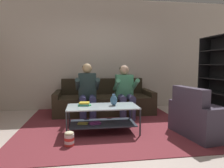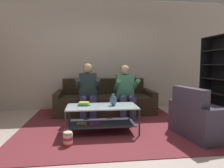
% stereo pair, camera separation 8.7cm
% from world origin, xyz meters
% --- Properties ---
extents(ground, '(16.80, 16.80, 0.00)m').
position_xyz_m(ground, '(0.00, 0.00, 0.00)').
color(ground, beige).
extents(back_partition, '(8.40, 0.12, 2.90)m').
position_xyz_m(back_partition, '(0.00, 2.46, 1.45)').
color(back_partition, beige).
rests_on(back_partition, ground).
extents(couch, '(2.34, 0.95, 0.82)m').
position_xyz_m(couch, '(0.00, 1.86, 0.27)').
color(couch, '#30281B').
rests_on(couch, ground).
extents(person_seated_left, '(0.50, 0.58, 1.20)m').
position_xyz_m(person_seated_left, '(-0.41, 1.31, 0.65)').
color(person_seated_left, navy).
rests_on(person_seated_left, ground).
extents(person_seated_right, '(0.50, 0.58, 1.17)m').
position_xyz_m(person_seated_right, '(0.41, 1.31, 0.63)').
color(person_seated_right, '#3A3C60').
rests_on(person_seated_right, ground).
extents(coffee_table, '(1.21, 0.60, 0.47)m').
position_xyz_m(coffee_table, '(-0.18, 0.42, 0.31)').
color(coffee_table, '#B0C3CB').
rests_on(coffee_table, ground).
extents(area_rug, '(3.15, 3.39, 0.01)m').
position_xyz_m(area_rug, '(-0.09, 1.02, 0.01)').
color(area_rug, maroon).
rests_on(area_rug, ground).
extents(vase, '(0.12, 0.12, 0.20)m').
position_xyz_m(vase, '(0.02, 0.43, 0.56)').
color(vase, '#385F82').
rests_on(vase, coffee_table).
extents(book_stack, '(0.23, 0.17, 0.06)m').
position_xyz_m(book_stack, '(-0.48, 0.50, 0.50)').
color(book_stack, '#359351').
rests_on(book_stack, coffee_table).
extents(bookshelf, '(0.36, 0.88, 1.77)m').
position_xyz_m(bookshelf, '(2.33, 0.90, 0.76)').
color(bookshelf, black).
rests_on(bookshelf, ground).
extents(armchair, '(0.96, 1.06, 0.82)m').
position_xyz_m(armchair, '(1.48, 0.04, 0.28)').
color(armchair, '#3F3645').
rests_on(armchair, ground).
extents(popcorn_tub, '(0.14, 0.14, 0.22)m').
position_xyz_m(popcorn_tub, '(-0.71, -0.11, 0.11)').
color(popcorn_tub, red).
rests_on(popcorn_tub, ground).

